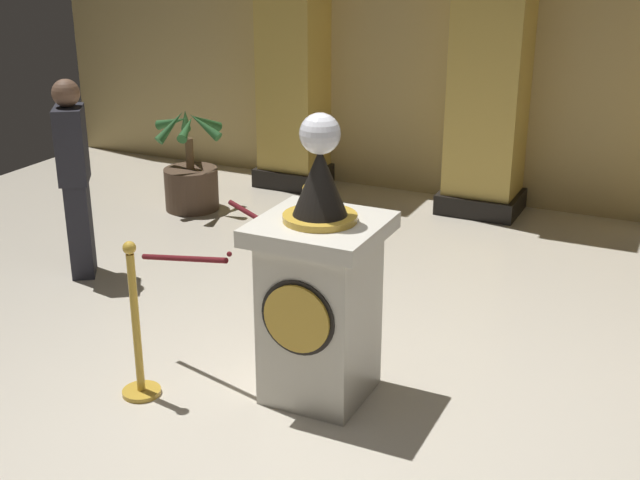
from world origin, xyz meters
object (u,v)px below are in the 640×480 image
object	(u,v)px
stanchion_near	(308,268)
stanchion_far	(138,343)
potted_palm_left	(191,179)
bystander_guest	(75,175)
pedestal_clock	(320,290)

from	to	relation	value
stanchion_near	stanchion_far	distance (m)	1.58
potted_palm_left	bystander_guest	bearing A→B (deg)	-85.33
stanchion_near	bystander_guest	distance (m)	2.07
pedestal_clock	stanchion_far	world-z (taller)	pedestal_clock
stanchion_far	bystander_guest	world-z (taller)	bystander_guest
pedestal_clock	bystander_guest	size ratio (longest dim) A/B	1.09
stanchion_far	bystander_guest	xyz separation A→B (m)	(-1.60, 1.36, 0.51)
potted_palm_left	pedestal_clock	bearing A→B (deg)	-44.52
stanchion_near	bystander_guest	bearing A→B (deg)	-175.13
stanchion_near	bystander_guest	xyz separation A→B (m)	(-2.00, -0.17, 0.51)
stanchion_near	bystander_guest	world-z (taller)	bystander_guest
stanchion_near	potted_palm_left	size ratio (longest dim) A/B	0.95
stanchion_far	potted_palm_left	world-z (taller)	potted_palm_left
stanchion_near	pedestal_clock	bearing A→B (deg)	-60.27
stanchion_near	stanchion_far	xyz separation A→B (m)	(-0.40, -1.53, 0.01)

